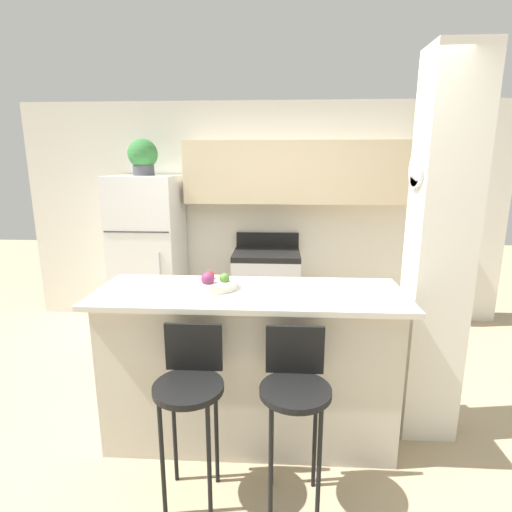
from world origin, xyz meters
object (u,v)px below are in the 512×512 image
bar_stool_left (190,388)px  fruit_bowl (214,283)px  potted_plant_on_fridge (143,156)px  bar_stool_right (295,391)px  refrigerator (149,254)px  stove_range (266,290)px

bar_stool_left → fruit_bowl: 0.71m
bar_stool_left → potted_plant_on_fridge: bearing=112.6°
potted_plant_on_fridge → fruit_bowl: (1.04, -1.80, -0.84)m
bar_stool_right → refrigerator: bearing=123.3°
refrigerator → stove_range: 1.39m
fruit_bowl → stove_range: bearing=81.1°
bar_stool_right → fruit_bowl: 0.88m
stove_range → fruit_bowl: (-0.29, -1.84, 0.63)m
stove_range → bar_stool_left: stove_range is taller
stove_range → potted_plant_on_fridge: bearing=-178.4°
bar_stool_left → bar_stool_right: size_ratio=1.00×
bar_stool_right → fruit_bowl: bearing=132.2°
refrigerator → fruit_bowl: (1.04, -1.80, 0.23)m
bar_stool_right → potted_plant_on_fridge: 3.11m
stove_range → potted_plant_on_fridge: (-1.33, -0.04, 1.48)m
refrigerator → bar_stool_right: refrigerator is taller
potted_plant_on_fridge → stove_range: bearing=1.6°
refrigerator → bar_stool_left: bearing=-67.4°
bar_stool_left → bar_stool_right: bearing=0.0°
bar_stool_left → bar_stool_right: 0.57m
potted_plant_on_fridge → bar_stool_left: bearing=-67.4°
refrigerator → bar_stool_right: bearing=-56.7°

